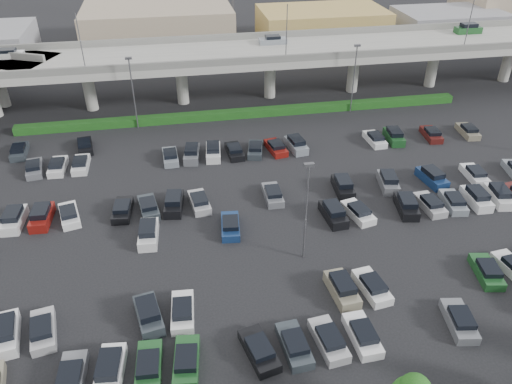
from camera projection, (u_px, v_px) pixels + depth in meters
ground at (284, 210)px, 54.36m from camera, size 280.00×280.00×0.00m
overpass at (237, 57)px, 77.03m from camera, size 150.00×13.00×15.80m
hedge at (246, 113)px, 74.72m from camera, size 66.00×1.60×1.10m
parked_cars at (285, 226)px, 50.91m from camera, size 63.14×41.66×1.67m
light_poles at (243, 154)px, 52.01m from camera, size 66.90×48.38×10.30m
distant_buildings at (275, 25)px, 105.29m from camera, size 138.00×24.00×9.00m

